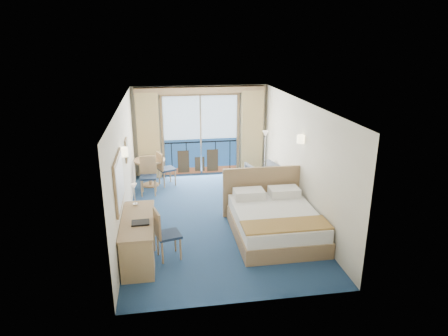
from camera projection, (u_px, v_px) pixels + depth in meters
floor at (216, 217)px, 9.44m from camera, size 6.50×6.50×0.00m
room_walls at (215, 144)px, 8.88m from camera, size 4.04×6.54×2.72m
balcony_door at (201, 137)px, 12.10m from camera, size 2.36×0.03×2.52m
curtain_left at (149, 136)px, 11.69m from camera, size 0.65×0.22×2.55m
curtain_right at (252, 132)px, 12.15m from camera, size 0.65×0.22×2.55m
pelmet at (200, 90)px, 11.54m from camera, size 3.80×0.25×0.18m
mirror at (119, 181)px, 7.26m from camera, size 0.05×1.25×0.95m
wall_print at (127, 150)px, 9.07m from camera, size 0.04×0.42×0.52m
sconce_left at (123, 152)px, 8.01m from camera, size 0.18×0.18×0.18m
sconce_right at (301, 139)px, 9.01m from camera, size 0.18×0.18×0.18m
bed at (274, 220)px, 8.50m from camera, size 1.89×2.24×1.19m
nightstand at (286, 199)px, 9.81m from camera, size 0.40×0.38×0.52m
phone at (287, 187)px, 9.71m from camera, size 0.19×0.15×0.08m
armchair at (263, 176)px, 11.12m from camera, size 0.95×0.97×0.73m
floor_lamp at (265, 143)px, 11.62m from camera, size 0.20×0.20×1.46m
desk at (137, 249)px, 7.12m from camera, size 0.60×1.75×0.82m
desk_chair at (164, 232)px, 7.50m from camera, size 0.53×0.53×1.01m
folder at (140, 223)px, 7.25m from camera, size 0.33×0.25×0.03m
desk_lamp at (134, 190)px, 7.93m from camera, size 0.12×0.12×0.45m
round_table at (150, 166)px, 11.24m from camera, size 0.86×0.86×0.77m
table_chair_a at (164, 167)px, 11.26m from camera, size 0.56×0.56×0.99m
table_chair_b at (148, 173)px, 10.70m from camera, size 0.45×0.46×1.01m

